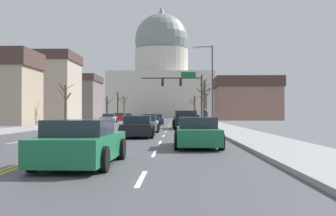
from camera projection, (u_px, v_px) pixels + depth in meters
The scene contains 28 objects.
ground at pixel (132, 127), 38.09m from camera, with size 20.00×180.00×0.20m.
signal_gantry at pixel (184, 87), 51.52m from camera, with size 7.91×0.41×6.54m.
street_lamp_right at pixel (210, 78), 42.96m from camera, with size 2.18×0.24×8.55m.
capitol_building at pixel (161, 75), 116.38m from camera, with size 29.71×19.30×32.67m.
sedan_near_00 at pixel (155, 120), 48.08m from camera, with size 2.14×4.76×1.20m.
sedan_near_01 at pixel (151, 120), 42.29m from camera, with size 2.15×4.44×1.25m.
pickup_truck_near_02 at pixel (186, 120), 35.08m from camera, with size 2.46×5.29×1.60m.
sedan_near_03 at pixel (145, 124), 29.33m from camera, with size 2.11×4.37×1.22m.
sedan_near_04 at pixel (138, 127), 23.24m from camera, with size 2.02×4.35×1.25m.
sedan_near_05 at pixel (197, 133), 16.61m from camera, with size 1.94×4.40×1.25m.
sedan_near_06 at pixel (81, 144), 10.95m from camera, with size 2.05×4.36×1.26m.
sedan_oncoming_00 at pixel (109, 118), 56.29m from camera, with size 2.07×4.37×1.23m.
sedan_oncoming_01 at pixel (119, 117), 67.88m from camera, with size 2.15×4.36×1.32m.
sedan_oncoming_02 at pixel (127, 117), 77.32m from camera, with size 2.11×4.51×1.19m.
flank_building_00 at pixel (47, 87), 60.31m from camera, with size 9.07×9.04×10.39m.
flank_building_02 at pixel (73, 97), 77.17m from camera, with size 10.13×9.85×8.55m.
flank_building_03 at pixel (246, 99), 72.22m from camera, with size 11.63×9.92×7.74m.
bare_tree_00 at pixel (195, 106), 83.03m from camera, with size 2.08×3.02×4.78m.
bare_tree_01 at pixel (124, 106), 93.05m from camera, with size 2.12×2.33×5.20m.
bare_tree_02 at pixel (204, 100), 64.75m from camera, with size 1.80×1.82×6.79m.
bare_tree_03 at pixel (107, 107), 71.27m from camera, with size 1.49×2.60×4.48m.
bare_tree_04 at pixel (205, 100), 54.63m from camera, with size 1.13×2.52×5.76m.
bare_tree_05 at pixel (118, 105), 84.14m from camera, with size 1.93×1.69×5.96m.
bare_tree_06 at pixel (205, 105), 60.29m from camera, with size 1.63×1.70×4.95m.
bare_tree_07 at pixel (65, 102), 47.20m from camera, with size 1.80×2.10×4.82m.
pedestrian_00 at pixel (205, 115), 44.96m from camera, with size 0.35×0.34×1.73m.
pedestrian_01 at pixel (207, 116), 46.73m from camera, with size 0.35×0.34×1.55m.
bicycle_parked at pixel (214, 123), 36.83m from camera, with size 0.12×1.77×0.85m.
Camera 1 is at (4.26, -38.03, 1.46)m, focal length 42.50 mm.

